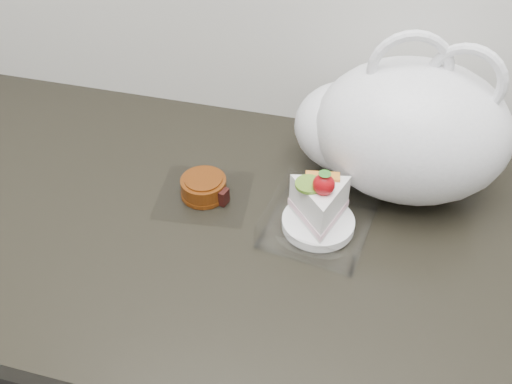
{
  "coord_description": "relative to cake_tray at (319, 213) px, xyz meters",
  "views": [
    {
      "loc": [
        0.11,
        1.08,
        1.54
      ],
      "look_at": [
        -0.06,
        1.72,
        0.94
      ],
      "focal_mm": 40.0,
      "sensor_mm": 36.0,
      "label": 1
    }
  ],
  "objects": [
    {
      "name": "counter",
      "position": [
        -0.04,
        -0.02,
        -0.48
      ],
      "size": [
        2.04,
        0.64,
        0.9
      ],
      "color": "black",
      "rests_on": "ground"
    },
    {
      "name": "mooncake_wrap",
      "position": [
        -0.2,
        0.03,
        -0.02
      ],
      "size": [
        0.17,
        0.16,
        0.04
      ],
      "rotation": [
        0.0,
        0.0,
        0.29
      ],
      "color": "white",
      "rests_on": "counter"
    },
    {
      "name": "cake_tray",
      "position": [
        0.0,
        0.0,
        0.0
      ],
      "size": [
        0.17,
        0.17,
        0.12
      ],
      "rotation": [
        0.0,
        0.0,
        -0.13
      ],
      "color": "white",
      "rests_on": "counter"
    },
    {
      "name": "plastic_bag",
      "position": [
        0.1,
        0.14,
        0.08
      ],
      "size": [
        0.35,
        0.24,
        0.28
      ],
      "rotation": [
        0.0,
        0.0,
        -0.01
      ],
      "color": "white",
      "rests_on": "counter"
    }
  ]
}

